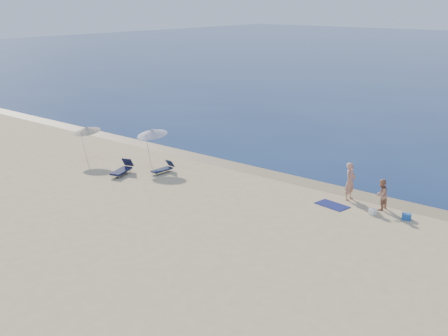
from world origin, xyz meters
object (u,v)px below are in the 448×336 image
(blue_cooler, at_px, (407,217))
(umbrella_near, at_px, (152,132))
(person_right, at_px, (381,194))
(person_left, at_px, (350,181))

(blue_cooler, xyz_separation_m, umbrella_near, (-15.67, -1.43, 1.96))
(person_right, xyz_separation_m, blue_cooler, (1.53, -0.46, -0.63))
(person_right, height_order, blue_cooler, person_right)
(person_right, bearing_deg, person_left, -94.59)
(umbrella_near, bearing_deg, blue_cooler, 11.82)
(person_left, xyz_separation_m, person_right, (1.85, -0.31, -0.20))
(person_left, distance_m, blue_cooler, 3.56)
(blue_cooler, distance_m, umbrella_near, 15.86)
(person_left, distance_m, person_right, 1.88)
(person_left, distance_m, umbrella_near, 12.54)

